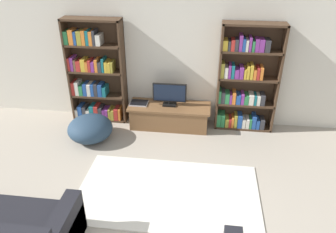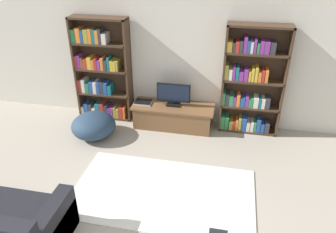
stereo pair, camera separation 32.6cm
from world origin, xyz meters
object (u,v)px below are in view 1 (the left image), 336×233
at_px(bookshelf_left, 95,74).
at_px(laptop, 139,103).
at_px(tv_stand, 169,116).
at_px(television, 170,94).
at_px(beanbag_ottoman, 90,128).
at_px(bookshelf_right, 245,81).

bearing_deg(bookshelf_left, laptop, -9.81).
distance_m(tv_stand, television, 0.43).
bearing_deg(beanbag_ottoman, bookshelf_left, 97.55).
distance_m(bookshelf_right, beanbag_ottoman, 2.79).
bearing_deg(bookshelf_left, bookshelf_right, 0.03).
bearing_deg(tv_stand, laptop, 178.77).
relative_size(tv_stand, laptop, 4.57).
xyz_separation_m(tv_stand, television, (0.00, 0.02, 0.43)).
relative_size(bookshelf_right, television, 3.17).
relative_size(bookshelf_right, tv_stand, 1.29).
height_order(bookshelf_left, laptop, bookshelf_left).
distance_m(bookshelf_right, television, 1.33).
relative_size(bookshelf_left, beanbag_ottoman, 2.50).
xyz_separation_m(bookshelf_right, beanbag_ottoman, (-2.59, -0.78, -0.68)).
xyz_separation_m(television, laptop, (-0.56, -0.01, -0.20)).
bearing_deg(beanbag_ottoman, tv_stand, 25.84).
xyz_separation_m(bookshelf_right, television, (-1.30, -0.14, -0.26)).
height_order(laptop, beanbag_ottoman, laptop).
bearing_deg(laptop, television, 0.66).
bearing_deg(beanbag_ottoman, bookshelf_right, 16.79).
xyz_separation_m(laptop, beanbag_ottoman, (-0.73, -0.64, -0.22)).
height_order(tv_stand, laptop, laptop).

